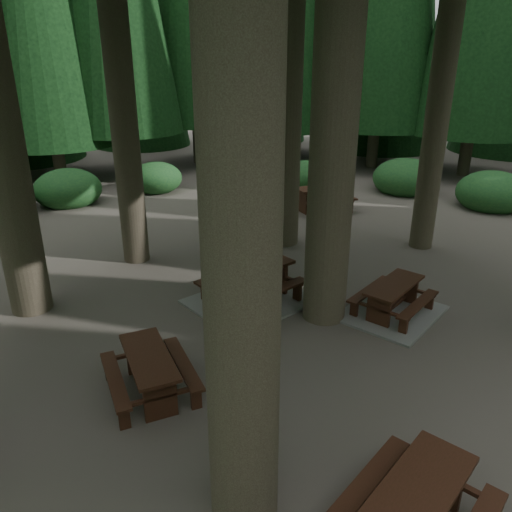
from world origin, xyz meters
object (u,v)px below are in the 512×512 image
picnic_table_a (392,304)px  picnic_table_b (150,368)px  picnic_table_c (251,290)px  picnic_table_e (415,507)px  picnic_table_d (323,195)px

picnic_table_a → picnic_table_b: size_ratio=1.43×
picnic_table_c → picnic_table_e: 5.87m
picnic_table_d → picnic_table_e: (-6.68, -10.33, -0.03)m
picnic_table_c → picnic_table_e: (-1.29, -5.73, 0.21)m
picnic_table_a → picnic_table_b: bearing=159.7°
picnic_table_b → picnic_table_d: bearing=-45.6°
picnic_table_c → picnic_table_d: bearing=30.3°
picnic_table_e → picnic_table_c: bearing=58.5°
picnic_table_c → picnic_table_b: bearing=-157.0°
picnic_table_a → picnic_table_c: bearing=119.1°
picnic_table_c → picnic_table_d: picnic_table_c is taller
picnic_table_a → picnic_table_e: 5.18m
picnic_table_c → picnic_table_d: size_ratio=1.35×
picnic_table_b → picnic_table_a: bearing=-84.0°
picnic_table_b → picnic_table_e: (1.56, -3.85, 0.04)m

